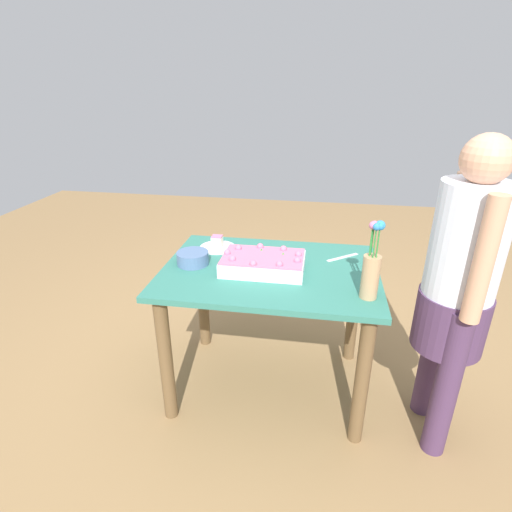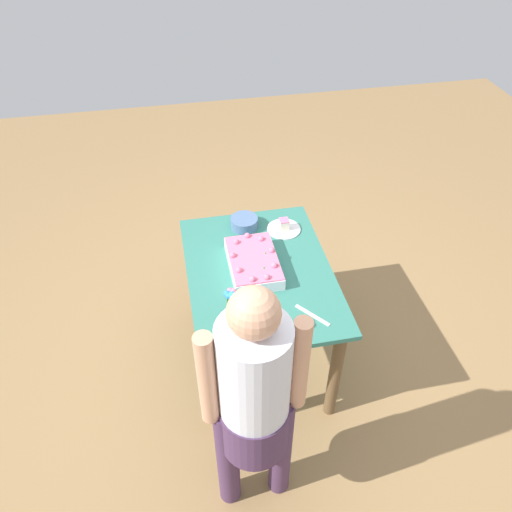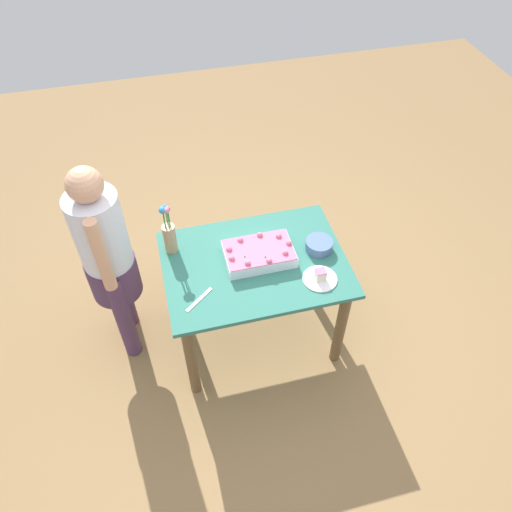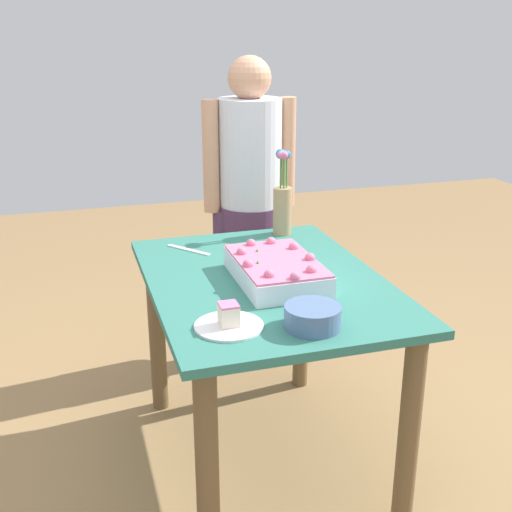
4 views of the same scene
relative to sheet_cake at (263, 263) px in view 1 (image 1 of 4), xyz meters
The scene contains 8 objects.
ground_plane 0.81m from the sheet_cake, 139.59° to the right, with size 8.00×8.00×0.00m, color #947248.
dining_table 0.19m from the sheet_cake, 139.59° to the right, with size 1.12×0.82×0.76m.
sheet_cake is the anchor object (origin of this frame).
serving_plate_with_slice 0.40m from the sheet_cake, 39.23° to the right, with size 0.21×0.21×0.08m.
cake_knife 0.48m from the sheet_cake, 150.97° to the right, with size 0.21×0.02×0.00m, color silver.
flower_vase 0.56m from the sheet_cake, 158.59° to the left, with size 0.08×0.08×0.37m.
fruit_bowl 0.38m from the sheet_cake, ahead, with size 0.17×0.17×0.07m, color slate.
person_standing 0.91m from the sheet_cake, 169.28° to the left, with size 0.31×0.45×1.49m.
Camera 1 is at (-0.24, 1.88, 1.67)m, focal length 28.00 mm.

